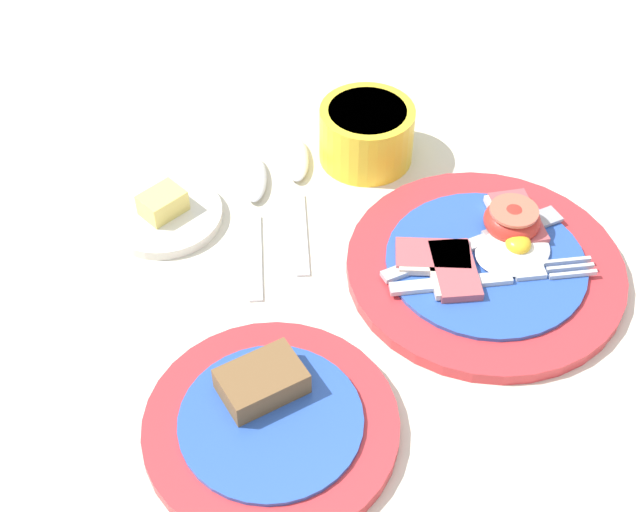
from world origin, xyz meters
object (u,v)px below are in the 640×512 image
object	(u,v)px
teaspoon_near_cup	(297,177)
bread_plate	(270,421)
teaspoon_by_saucer	(254,197)
breakfast_plate	(487,261)
butter_dish	(164,213)
sugar_cup	(367,132)

from	to	relation	value
teaspoon_near_cup	bread_plate	bearing A→B (deg)	173.51
bread_plate	teaspoon_near_cup	distance (m)	0.29
teaspoon_by_saucer	teaspoon_near_cup	xyz separation A→B (m)	(0.05, 0.00, 0.00)
breakfast_plate	butter_dish	world-z (taller)	breakfast_plate
breakfast_plate	sugar_cup	xyz separation A→B (m)	(0.00, 0.19, 0.02)
bread_plate	teaspoon_near_cup	bearing A→B (deg)	53.82
bread_plate	teaspoon_by_saucer	bearing A→B (deg)	62.60
butter_dish	teaspoon_near_cup	xyz separation A→B (m)	(0.14, -0.02, -0.00)
sugar_cup	butter_dish	distance (m)	0.22
teaspoon_by_saucer	sugar_cup	bearing A→B (deg)	-62.36
butter_dish	teaspoon_near_cup	distance (m)	0.14
sugar_cup	teaspoon_near_cup	world-z (taller)	sugar_cup
breakfast_plate	bread_plate	size ratio (longest dim) A/B	1.26
teaspoon_by_saucer	bread_plate	bearing A→B (deg)	-177.89
breakfast_plate	sugar_cup	distance (m)	0.19
bread_plate	butter_dish	xyz separation A→B (m)	(0.04, 0.26, -0.00)
bread_plate	teaspoon_by_saucer	size ratio (longest dim) A/B	1.11
teaspoon_by_saucer	butter_dish	bearing A→B (deg)	103.28
bread_plate	sugar_cup	xyz separation A→B (m)	(0.25, 0.23, 0.02)
breakfast_plate	butter_dish	bearing A→B (deg)	134.46
breakfast_plate	teaspoon_near_cup	world-z (taller)	breakfast_plate
bread_plate	butter_dish	distance (m)	0.26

